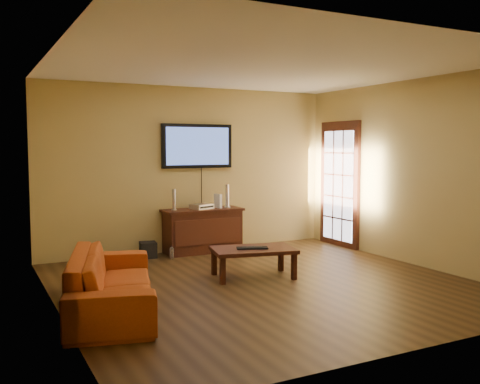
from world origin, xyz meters
TOP-DOWN VIEW (x-y plane):
  - ground_plane at (0.00, 0.00)m, footprint 5.00×5.00m
  - room_walls at (0.00, 0.62)m, footprint 5.00×5.00m
  - french_door at (2.46, 1.70)m, footprint 0.07×1.02m
  - media_console at (0.11, 2.24)m, footprint 1.31×0.50m
  - television at (0.11, 2.45)m, footprint 1.23×0.08m
  - coffee_table at (0.03, 0.37)m, footprint 1.18×0.86m
  - sofa at (-1.98, -0.20)m, footprint 1.14×2.20m
  - speaker_left at (-0.37, 2.27)m, footprint 0.09×0.09m
  - speaker_right at (0.55, 2.23)m, footprint 0.11×0.11m
  - av_receiver at (0.10, 2.26)m, footprint 0.40×0.34m
  - game_console at (0.38, 2.24)m, footprint 0.08×0.17m
  - subwoofer at (-0.83, 2.22)m, footprint 0.28×0.28m
  - bottle at (-0.54, 1.94)m, footprint 0.07×0.07m
  - keyboard at (-0.00, 0.34)m, footprint 0.43×0.29m

SIDE VIEW (x-z plane):
  - ground_plane at x=0.00m, z-range 0.00..0.00m
  - bottle at x=-0.54m, z-range -0.01..0.19m
  - subwoofer at x=-0.83m, z-range 0.00..0.25m
  - coffee_table at x=0.03m, z-range 0.15..0.54m
  - media_console at x=0.11m, z-range 0.00..0.72m
  - keyboard at x=0.00m, z-range 0.39..0.41m
  - sofa at x=-1.98m, z-range 0.00..0.83m
  - av_receiver at x=0.10m, z-range 0.71..0.79m
  - game_console at x=0.38m, z-range 0.71..0.95m
  - speaker_left at x=-0.37m, z-range 0.70..1.04m
  - speaker_right at x=0.55m, z-range 0.70..1.08m
  - french_door at x=2.46m, z-range -0.06..2.16m
  - room_walls at x=0.00m, z-range -0.81..4.19m
  - television at x=0.11m, z-range 1.37..2.10m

